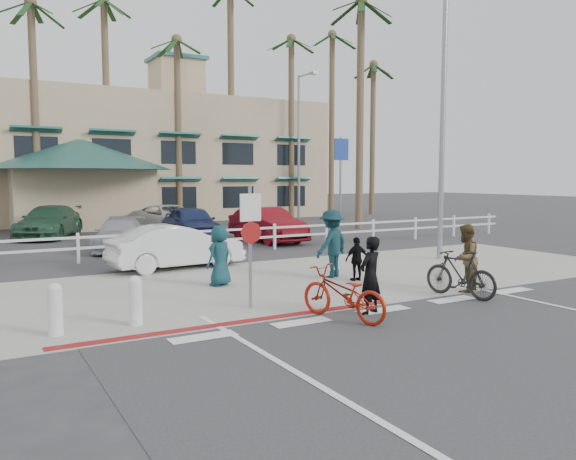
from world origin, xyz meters
TOP-DOWN VIEW (x-y plane):
  - ground at (0.00, 0.00)m, footprint 140.00×140.00m
  - bike_path at (0.00, -2.00)m, footprint 12.00×16.00m
  - sidewalk_plaza at (0.00, 4.50)m, footprint 22.00×7.00m
  - cross_street at (0.00, 8.50)m, footprint 40.00×5.00m
  - parking_lot at (0.00, 18.00)m, footprint 50.00×16.00m
  - curb_red at (-3.00, 1.20)m, footprint 7.00×0.25m
  - rail_fence at (0.50, 10.50)m, footprint 29.40×0.16m
  - building at (2.00, 31.00)m, footprint 28.00×16.00m
  - sign_post at (-2.30, 2.20)m, footprint 0.50×0.10m
  - bollard_0 at (-4.80, 2.00)m, footprint 0.26×0.26m
  - bollard_1 at (-6.20, 2.00)m, footprint 0.26×0.26m
  - streetlight_0 at (6.50, 5.50)m, footprint 0.60×2.00m
  - streetlight_1 at (12.00, 24.00)m, footprint 0.60×2.00m
  - info_sign at (14.00, 22.00)m, footprint 1.20×0.16m
  - palm_3 at (-4.00, 25.00)m, footprint 4.00×4.00m
  - palm_4 at (0.00, 26.00)m, footprint 4.00×4.00m
  - palm_5 at (4.00, 25.00)m, footprint 4.00×4.00m
  - palm_6 at (8.00, 26.00)m, footprint 4.00×4.00m
  - palm_7 at (12.00, 25.00)m, footprint 4.00×4.00m
  - palm_8 at (16.00, 26.00)m, footprint 4.00×4.00m
  - palm_9 at (19.00, 25.00)m, footprint 4.00×4.00m
  - palm_11 at (11.00, 16.00)m, footprint 4.00×4.00m
  - bike_red at (-1.19, 0.40)m, footprint 1.26×2.10m
  - rider_red at (-0.43, 0.50)m, footprint 0.67×0.54m
  - bike_black at (2.39, 0.74)m, footprint 0.87×1.90m
  - rider_black at (2.98, 1.15)m, footprint 0.98×0.88m
  - pedestrian_a at (1.28, 4.38)m, footprint 1.40×1.10m
  - pedestrian_child at (1.56, 3.60)m, footprint 0.72×0.34m
  - pedestrian_b at (-1.90, 4.80)m, footprint 0.90×0.77m
  - car_white_sedan at (-1.96, 8.00)m, footprint 4.20×1.80m
  - lot_car_1 at (-2.40, 13.28)m, footprint 3.10×4.50m
  - lot_car_2 at (1.16, 15.13)m, footprint 2.13×4.59m
  - lot_car_3 at (3.78, 12.95)m, footprint 1.79×4.56m
  - lot_car_4 at (-4.16, 19.48)m, footprint 3.94×5.44m
  - lot_car_5 at (1.45, 19.06)m, footprint 3.35×5.40m

SIDE VIEW (x-z plane):
  - ground at x=0.00m, z-range 0.00..0.00m
  - parking_lot at x=0.00m, z-range 0.00..0.01m
  - bike_path at x=0.00m, z-range 0.00..0.01m
  - cross_street at x=0.00m, z-range 0.00..0.01m
  - sidewalk_plaza at x=0.00m, z-range 0.00..0.01m
  - curb_red at x=-3.00m, z-range 0.00..0.02m
  - bollard_0 at x=-4.80m, z-range 0.00..0.95m
  - bollard_1 at x=-6.20m, z-range 0.00..0.95m
  - rail_fence at x=0.50m, z-range 0.00..1.00m
  - bike_red at x=-1.19m, z-range 0.00..1.04m
  - bike_black at x=2.39m, z-range 0.00..1.10m
  - pedestrian_child at x=1.56m, z-range 0.00..1.19m
  - lot_car_1 at x=-2.40m, z-range 0.00..1.21m
  - car_white_sedan at x=-1.96m, z-range 0.00..1.34m
  - lot_car_5 at x=1.45m, z-range 0.00..1.40m
  - lot_car_4 at x=-4.16m, z-range 0.00..1.46m
  - lot_car_3 at x=3.78m, z-range 0.00..1.48m
  - lot_car_2 at x=1.16m, z-range 0.00..1.52m
  - pedestrian_b at x=-1.90m, z-range 0.00..1.56m
  - rider_red at x=-0.43m, z-range 0.00..1.60m
  - rider_black at x=2.98m, z-range 0.00..1.65m
  - pedestrian_a at x=1.28m, z-range 0.00..1.90m
  - sign_post at x=-2.30m, z-range 0.00..2.90m
  - info_sign at x=14.00m, z-range 0.00..5.60m
  - streetlight_0 at x=6.50m, z-range 0.00..9.00m
  - streetlight_1 at x=12.00m, z-range 0.00..9.50m
  - building at x=2.00m, z-range 0.00..11.30m
  - palm_5 at x=4.00m, z-range 0.00..13.00m
  - palm_9 at x=19.00m, z-range 0.00..13.00m
  - palm_3 at x=-4.00m, z-range 0.00..14.00m
  - palm_7 at x=12.00m, z-range 0.00..14.00m
  - palm_11 at x=11.00m, z-range 0.00..14.00m
  - palm_4 at x=0.00m, z-range 0.00..15.00m
  - palm_8 at x=16.00m, z-range 0.00..15.00m
  - palm_6 at x=8.00m, z-range 0.00..17.00m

